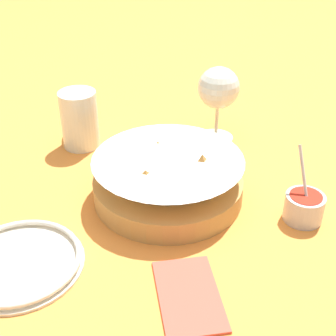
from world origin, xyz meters
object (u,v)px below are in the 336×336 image
object	(u,v)px
food_basket	(168,181)
sauce_cup	(304,206)
wine_glass	(219,90)
beer_mug	(80,121)
side_plate	(19,262)

from	to	relation	value
food_basket	sauce_cup	distance (m)	0.22
food_basket	wine_glass	world-z (taller)	wine_glass
sauce_cup	beer_mug	distance (m)	0.46
wine_glass	side_plate	size ratio (longest dim) A/B	0.84
sauce_cup	wine_glass	xyz separation A→B (m)	(0.30, 0.02, 0.08)
beer_mug	sauce_cup	bearing A→B (deg)	-140.66
sauce_cup	beer_mug	bearing A→B (deg)	39.34
wine_glass	side_plate	xyz separation A→B (m)	(-0.26, 0.42, -0.10)
food_basket	side_plate	world-z (taller)	food_basket
side_plate	sauce_cup	bearing A→B (deg)	-94.72
beer_mug	side_plate	distance (m)	0.36
sauce_cup	side_plate	bearing A→B (deg)	85.28
wine_glass	side_plate	world-z (taller)	wine_glass
side_plate	food_basket	bearing A→B (deg)	-70.39
food_basket	sauce_cup	bearing A→B (deg)	-124.28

